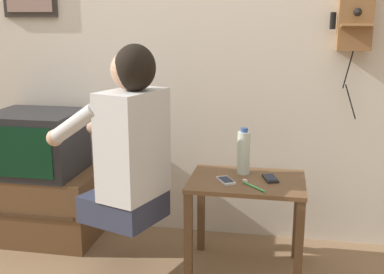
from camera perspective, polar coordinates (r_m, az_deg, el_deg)
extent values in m
cube|color=beige|center=(2.89, 0.59, 12.89)|extent=(6.80, 0.05, 2.55)
cube|color=brown|center=(2.52, 6.52, -5.26)|extent=(0.59, 0.43, 0.02)
cube|color=#523822|center=(2.47, -0.44, -11.99)|extent=(0.04, 0.04, 0.49)
cube|color=#523822|center=(2.44, 12.55, -12.76)|extent=(0.04, 0.04, 0.49)
cube|color=#523822|center=(2.82, 1.10, -8.64)|extent=(0.04, 0.04, 0.49)
cube|color=#523822|center=(2.78, 12.35, -9.25)|extent=(0.04, 0.04, 0.49)
cube|color=#2D3347|center=(2.57, -8.06, -8.08)|extent=(0.45, 0.43, 0.14)
cube|color=silver|center=(2.42, -6.99, -0.89)|extent=(0.32, 0.40, 0.54)
sphere|color=tan|center=(2.35, -7.25, 7.89)|extent=(0.20, 0.20, 0.20)
ellipsoid|color=black|center=(2.33, -6.78, 8.16)|extent=(0.26, 0.26, 0.23)
cylinder|color=silver|center=(2.44, -13.83, 1.48)|extent=(0.32, 0.18, 0.24)
cylinder|color=silver|center=(2.66, -9.38, 2.68)|extent=(0.32, 0.18, 0.24)
sphere|color=tan|center=(2.56, -15.94, -0.09)|extent=(0.09, 0.09, 0.09)
sphere|color=tan|center=(2.76, -11.52, 1.19)|extent=(0.09, 0.09, 0.09)
cube|color=brown|center=(3.14, -17.81, -7.59)|extent=(0.75, 0.43, 0.42)
cube|color=#432E1C|center=(2.96, -19.87, -8.69)|extent=(0.67, 0.01, 0.02)
cube|color=#232326|center=(3.01, -17.92, -0.66)|extent=(0.50, 0.43, 0.37)
cube|color=black|center=(2.82, -20.02, -1.75)|extent=(0.41, 0.01, 0.29)
cube|color=olive|center=(2.79, 18.78, 13.28)|extent=(0.18, 0.11, 0.35)
cube|color=olive|center=(2.70, 18.95, 12.35)|extent=(0.16, 0.07, 0.03)
cone|color=black|center=(2.68, 19.12, 13.83)|extent=(0.04, 0.05, 0.04)
cylinder|color=black|center=(2.78, 16.36, 13.09)|extent=(0.03, 0.03, 0.09)
cylinder|color=black|center=(2.78, 18.02, 7.65)|extent=(0.04, 0.04, 0.22)
cylinder|color=black|center=(2.81, 18.27, 3.99)|extent=(0.07, 0.06, 0.19)
cube|color=silver|center=(2.47, 4.02, -5.18)|extent=(0.11, 0.14, 0.01)
cube|color=black|center=(2.47, 4.02, -5.04)|extent=(0.09, 0.11, 0.00)
cube|color=black|center=(2.53, 9.27, -4.88)|extent=(0.09, 0.14, 0.01)
cube|color=black|center=(2.52, 9.27, -4.74)|extent=(0.08, 0.11, 0.00)
cylinder|color=silver|center=(2.57, 6.14, -1.88)|extent=(0.07, 0.07, 0.23)
cylinder|color=#2D4C8C|center=(2.54, 6.21, 0.84)|extent=(0.04, 0.04, 0.02)
cylinder|color=#4CBF66|center=(2.40, 7.38, -5.87)|extent=(0.12, 0.13, 0.01)
cube|color=white|center=(2.44, 6.31, -5.17)|extent=(0.03, 0.03, 0.01)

